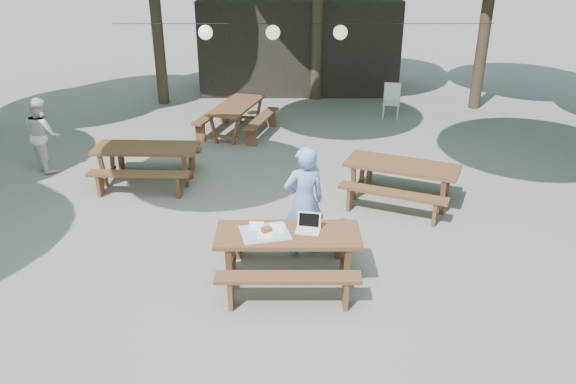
# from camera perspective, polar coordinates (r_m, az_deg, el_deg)

# --- Properties ---
(ground) EXTENTS (80.00, 80.00, 0.00)m
(ground) POSITION_cam_1_polar(r_m,az_deg,el_deg) (8.87, -0.99, -5.69)
(ground) COLOR slate
(ground) RESTS_ON ground
(pavilion) EXTENTS (6.00, 3.00, 2.80)m
(pavilion) POSITION_cam_1_polar(r_m,az_deg,el_deg) (18.43, 1.08, 14.90)
(pavilion) COLOR black
(pavilion) RESTS_ON ground
(main_picnic_table) EXTENTS (2.00, 1.58, 0.75)m
(main_picnic_table) POSITION_cam_1_polar(r_m,az_deg,el_deg) (7.91, 0.01, -6.48)
(main_picnic_table) COLOR #513A1C
(main_picnic_table) RESTS_ON ground
(picnic_table_nw) EXTENTS (2.03, 1.64, 0.75)m
(picnic_table_nw) POSITION_cam_1_polar(r_m,az_deg,el_deg) (11.39, -14.06, 2.77)
(picnic_table_nw) COLOR #513A1C
(picnic_table_nw) RESTS_ON ground
(picnic_table_ne) EXTENTS (2.37, 2.20, 0.75)m
(picnic_table_ne) POSITION_cam_1_polar(r_m,az_deg,el_deg) (10.40, 11.36, 0.95)
(picnic_table_ne) COLOR #513A1C
(picnic_table_ne) RESTS_ON ground
(picnic_table_far_w) EXTENTS (2.05, 2.27, 0.75)m
(picnic_table_far_w) POSITION_cam_1_polar(r_m,az_deg,el_deg) (13.98, -5.22, 7.44)
(picnic_table_far_w) COLOR #513A1C
(picnic_table_far_w) RESTS_ON ground
(woman) EXTENTS (0.73, 0.58, 1.73)m
(woman) POSITION_cam_1_polar(r_m,az_deg,el_deg) (8.35, 1.65, -0.97)
(woman) COLOR #7F97E9
(woman) RESTS_ON ground
(second_person) EXTENTS (0.93, 0.94, 1.54)m
(second_person) POSITION_cam_1_polar(r_m,az_deg,el_deg) (12.62, -23.65, 5.39)
(second_person) COLOR white
(second_person) RESTS_ON ground
(plastic_chair) EXTENTS (0.52, 0.52, 0.90)m
(plastic_chair) POSITION_cam_1_polar(r_m,az_deg,el_deg) (15.56, 10.41, 8.41)
(plastic_chair) COLOR silver
(plastic_chair) RESTS_ON ground
(laptop) EXTENTS (0.37, 0.31, 0.24)m
(laptop) POSITION_cam_1_polar(r_m,az_deg,el_deg) (7.78, 2.08, -3.46)
(laptop) COLOR white
(laptop) RESTS_ON main_picnic_table
(tabletop_clutter) EXTENTS (0.76, 0.69, 0.08)m
(tabletop_clutter) POSITION_cam_1_polar(r_m,az_deg,el_deg) (7.74, -2.33, -4.06)
(tabletop_clutter) COLOR #3B80CB
(tabletop_clutter) RESTS_ON main_picnic_table
(paper_lanterns) EXTENTS (9.00, 0.34, 0.38)m
(paper_lanterns) POSITION_cam_1_polar(r_m,az_deg,el_deg) (13.83, -1.49, 15.92)
(paper_lanterns) COLOR black
(paper_lanterns) RESTS_ON ground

